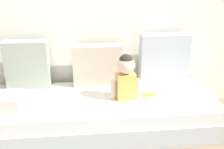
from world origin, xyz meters
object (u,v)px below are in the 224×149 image
Objects in this scene: toddler at (126,75)px; throw_pillow_right at (164,59)px; couch at (100,113)px; throw_pillow_left at (27,65)px; throw_pillow_center at (97,65)px; banana at (149,94)px; folded_blanket at (0,101)px.

throw_pillow_right is at bearing 37.38° from toddler.
throw_pillow_left is (-0.76, 0.34, 0.45)m from couch.
throw_pillow_right reaches higher than throw_pillow_center.
throw_pillow_left reaches higher than toddler.
couch is 0.96m from throw_pillow_right.
toddler is 2.77× the size of banana.
throw_pillow_center reaches higher than banana.
couch is 0.95m from throw_pillow_left.
toddler is at bearing -9.03° from couch.
banana is (0.52, -0.02, 0.20)m from couch.
banana is at bearing -124.83° from throw_pillow_right.
toddler is 0.35m from banana.
folded_blanket is at bearing -176.33° from banana.
folded_blanket is at bearing -173.42° from couch.
couch is at bearing 178.28° from banana.
throw_pillow_left is 0.76m from throw_pillow_center.
couch is 0.54m from throw_pillow_center.
couch is 4.55× the size of throw_pillow_center.
throw_pillow_center reaches higher than folded_blanket.
throw_pillow_center is 0.76m from throw_pillow_right.
throw_pillow_right is 1.21× the size of toddler.
throw_pillow_right is (1.52, 0.00, 0.02)m from throw_pillow_left.
couch is 5.22× the size of toddler.
throw_pillow_right reaches higher than throw_pillow_left.
throw_pillow_right is 1.78m from folded_blanket.
throw_pillow_right is 1.42× the size of folded_blanket.
folded_blanket is (-1.71, -0.45, -0.22)m from throw_pillow_right.
couch is 14.46× the size of banana.
banana is at bearing -34.37° from throw_pillow_center.
couch is at bearing -23.90° from throw_pillow_left.
folded_blanket is at bearing -154.78° from throw_pillow_center.
throw_pillow_center is 0.95× the size of throw_pillow_right.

